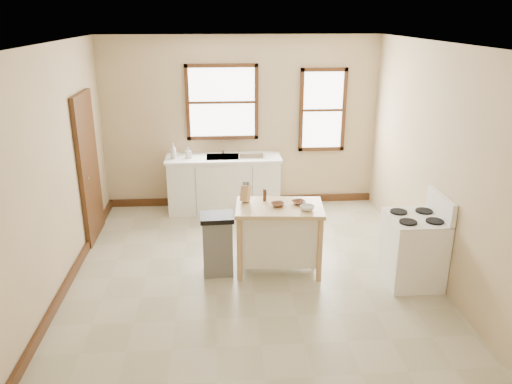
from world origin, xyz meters
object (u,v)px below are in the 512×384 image
at_px(pepper_grinder, 265,195).
at_px(soap_bottle_a, 173,151).
at_px(bowl_a, 278,205).
at_px(knife_block, 246,194).
at_px(bowl_b, 299,202).
at_px(gas_stove, 414,239).
at_px(trash_bin, 218,244).
at_px(dish_rack, 251,154).
at_px(kitchen_island, 279,238).
at_px(bowl_c, 307,208).
at_px(soap_bottle_b, 189,153).

bearing_deg(pepper_grinder, soap_bottle_a, 124.44).
bearing_deg(bowl_a, knife_block, 154.94).
bearing_deg(pepper_grinder, bowl_b, -19.79).
distance_m(knife_block, gas_stove, 2.11).
bearing_deg(bowl_a, trash_bin, -177.86).
bearing_deg(dish_rack, soap_bottle_a, -171.62).
relative_size(kitchen_island, knife_block, 5.34).
relative_size(bowl_b, trash_bin, 0.21).
bearing_deg(kitchen_island, pepper_grinder, 135.73).
distance_m(trash_bin, gas_stove, 2.38).
height_order(dish_rack, bowl_c, dish_rack).
bearing_deg(bowl_a, soap_bottle_a, 124.64).
xyz_separation_m(soap_bottle_b, gas_stove, (2.78, -2.50, -0.45)).
bearing_deg(bowl_c, soap_bottle_a, 128.45).
bearing_deg(dish_rack, pepper_grinder, -80.00).
relative_size(dish_rack, pepper_grinder, 2.71).
bearing_deg(knife_block, pepper_grinder, 32.29).
xyz_separation_m(dish_rack, gas_stove, (1.78, -2.48, -0.41)).
relative_size(bowl_b, bowl_c, 0.98).
distance_m(dish_rack, bowl_a, 2.08).
relative_size(soap_bottle_a, bowl_a, 1.49).
xyz_separation_m(soap_bottle_a, kitchen_island, (1.45, -2.07, -0.61)).
bearing_deg(soap_bottle_a, trash_bin, -79.17).
xyz_separation_m(soap_bottle_a, bowl_a, (1.43, -2.07, -0.15)).
distance_m(bowl_b, gas_stove, 1.44).
height_order(soap_bottle_a, bowl_a, soap_bottle_a).
height_order(soap_bottle_b, trash_bin, soap_bottle_b).
relative_size(soap_bottle_a, trash_bin, 0.31).
height_order(knife_block, trash_bin, knife_block).
height_order(soap_bottle_b, bowl_a, soap_bottle_b).
height_order(knife_block, bowl_b, knife_block).
height_order(kitchen_island, gas_stove, gas_stove).
relative_size(kitchen_island, gas_stove, 0.95).
distance_m(soap_bottle_a, pepper_grinder, 2.27).
xyz_separation_m(bowl_b, trash_bin, (-1.02, -0.08, -0.50)).
bearing_deg(knife_block, bowl_a, 3.44).
bearing_deg(kitchen_island, dish_rack, 101.01).
bearing_deg(soap_bottle_b, bowl_b, -73.56).
bearing_deg(bowl_b, kitchen_island, -169.54).
bearing_deg(bowl_b, soap_bottle_b, 125.62).
distance_m(soap_bottle_b, pepper_grinder, 2.16).
height_order(dish_rack, gas_stove, gas_stove).
xyz_separation_m(knife_block, gas_stove, (1.98, -0.60, -0.41)).
height_order(kitchen_island, bowl_b, bowl_b).
bearing_deg(kitchen_island, bowl_b, 15.56).
distance_m(bowl_c, gas_stove, 1.32).
distance_m(kitchen_island, bowl_b, 0.52).
xyz_separation_m(dish_rack, bowl_a, (0.19, -2.07, -0.08)).
relative_size(soap_bottle_a, soap_bottle_b, 1.41).
xyz_separation_m(soap_bottle_a, dish_rack, (1.24, -0.00, -0.07)).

